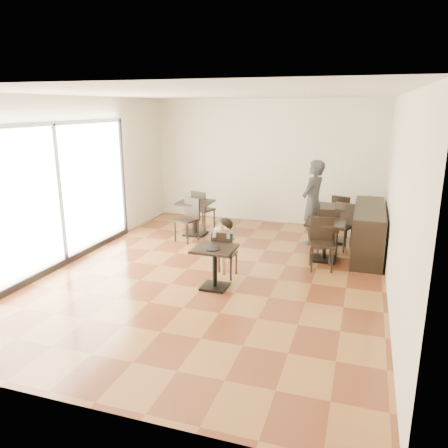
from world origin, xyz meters
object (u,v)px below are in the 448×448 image
at_px(child_table, 215,268).
at_px(cafe_table_mid, 324,241).
at_px(child_chair, 225,254).
at_px(child, 225,248).
at_px(chair_back_a, 343,215).
at_px(cafe_table_left, 196,218).
at_px(chair_back_b, 340,227).
at_px(chair_mid_b, 322,245).
at_px(adult_patron, 313,202).
at_px(chair_mid_a, 327,230).
at_px(chair_left_b, 187,220).
at_px(chair_left_a, 204,210).
at_px(cafe_table_back, 334,224).

bearing_deg(child_table, cafe_table_mid, 50.99).
xyz_separation_m(child_chair, cafe_table_mid, (1.62, 1.46, -0.03)).
relative_size(child, chair_back_a, 1.11).
relative_size(cafe_table_left, chair_back_b, 0.83).
bearing_deg(chair_mid_b, child_chair, -161.49).
xyz_separation_m(child_chair, adult_patron, (1.24, 2.53, 0.50)).
bearing_deg(chair_mid_a, chair_left_b, -6.54).
bearing_deg(chair_left_a, chair_mid_a, -176.98).
bearing_deg(child_chair, cafe_table_left, -57.38).
relative_size(cafe_table_left, chair_back_a, 0.83).
relative_size(adult_patron, cafe_table_left, 2.30).
xyz_separation_m(cafe_table_mid, chair_left_a, (-3.12, 1.43, 0.09)).
relative_size(chair_mid_b, chair_left_b, 0.99).
distance_m(child_table, chair_mid_b, 2.18).
xyz_separation_m(child, chair_mid_b, (1.62, 0.91, -0.06)).
bearing_deg(child, cafe_table_mid, 41.86).
xyz_separation_m(chair_mid_b, chair_back_a, (0.25, 2.47, 0.01)).
height_order(cafe_table_left, chair_mid_b, chair_mid_b).
distance_m(chair_mid_a, chair_back_b, 0.37).
bearing_deg(child_chair, chair_mid_b, -150.87).
relative_size(cafe_table_mid, chair_mid_b, 0.83).
xyz_separation_m(adult_patron, chair_mid_a, (0.39, -0.52, -0.45)).
xyz_separation_m(cafe_table_left, chair_back_a, (3.36, 1.05, 0.08)).
bearing_deg(chair_mid_a, adult_patron, -64.01).
distance_m(child_chair, chair_left_b, 2.33).
bearing_deg(cafe_table_mid, child_table, -129.01).
xyz_separation_m(child, cafe_table_left, (-1.49, 2.33, -0.14)).
bearing_deg(adult_patron, chair_back_b, 88.65).
bearing_deg(child_table, chair_mid_a, 57.56).
xyz_separation_m(chair_mid_a, chair_left_a, (-3.12, 0.88, 0.01)).
xyz_separation_m(chair_mid_b, chair_back_b, (0.25, 1.37, 0.01)).
relative_size(child_table, chair_mid_b, 0.74).
relative_size(child_table, cafe_table_left, 0.88).
xyz_separation_m(cafe_table_mid, chair_back_b, (0.25, 0.82, 0.09)).
bearing_deg(child, chair_mid_a, 50.99).
bearing_deg(chair_back_a, cafe_table_left, 37.38).
height_order(child_chair, cafe_table_left, child_chair).
height_order(cafe_table_left, chair_back_a, chair_back_a).
xyz_separation_m(child_chair, cafe_table_back, (1.71, 2.83, -0.02)).
relative_size(child_table, chair_mid_a, 0.74).
bearing_deg(chair_mid_b, adult_patron, 92.85).
xyz_separation_m(cafe_table_mid, cafe_table_back, (0.08, 1.37, 0.01)).
distance_m(adult_patron, chair_left_b, 2.86).
relative_size(chair_left_a, chair_back_b, 1.00).
bearing_deg(adult_patron, child, -5.92).
height_order(chair_mid_a, chair_back_a, chair_back_a).
distance_m(child_chair, cafe_table_back, 3.30).
distance_m(child_chair, chair_mid_b, 1.86).
relative_size(cafe_table_mid, chair_back_a, 0.82).
height_order(cafe_table_mid, chair_mid_a, chair_mid_a).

